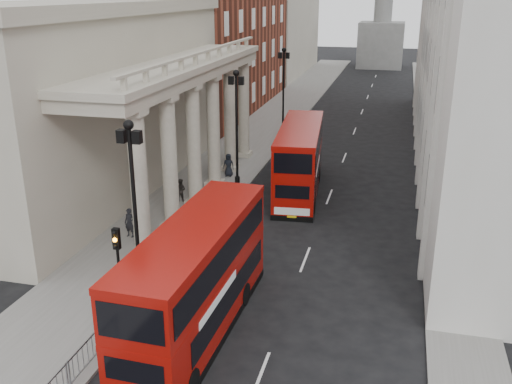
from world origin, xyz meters
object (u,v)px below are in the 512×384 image
Objects in this scene: pedestrian_a at (130,223)px; lamp_post_north at (283,86)px; pedestrian_b at (180,190)px; lamp_post_mid at (237,122)px; pedestrian_c at (229,165)px; bus_near at (197,278)px; lamp_post_south at (134,200)px; traffic_light at (118,258)px; bus_far at (300,158)px.

lamp_post_north is at bearing 90.42° from pedestrian_a.
lamp_post_mid is at bearing -122.18° from pedestrian_b.
pedestrian_c reaches higher than pedestrian_a.
bus_near is at bearing -79.17° from lamp_post_mid.
traffic_light is at bearing -87.16° from lamp_post_south.
pedestrian_c is at bearing 155.09° from bus_far.
traffic_light is (0.10, -2.02, -1.80)m from lamp_post_south.
bus_far is 6.46× the size of pedestrian_c.
traffic_light is at bearing -86.31° from pedestrian_c.
lamp_post_north is 4.80× the size of pedestrian_c.
lamp_post_south reaches higher than bus_far.
pedestrian_a is at bearing 132.78° from bus_near.
lamp_post_north is 0.74× the size of bus_far.
lamp_post_north reaches higher than bus_far.
bus_far is (4.39, 0.37, -2.43)m from lamp_post_mid.
lamp_post_north is (0.00, 16.00, 0.00)m from lamp_post_mid.
bus_far is at bearing -144.79° from pedestrian_b.
lamp_post_south is at bearing -86.17° from pedestrian_c.
bus_near is (3.40, -33.76, -2.42)m from lamp_post_north.
lamp_post_south is at bearing -51.79° from pedestrian_a.
traffic_light is at bearing 108.36° from pedestrian_b.
bus_far is 6.60× the size of pedestrian_a.
lamp_post_south is 8.17m from pedestrian_a.
bus_near is at bearing -40.50° from pedestrian_a.
bus_near is 0.99× the size of bus_far.
bus_near reaches higher than bus_far.
pedestrian_b is (-2.90, -3.61, -4.01)m from lamp_post_mid.
lamp_post_mid is 4.80× the size of pedestrian_c.
bus_far is at bearing 4.78° from lamp_post_mid.
lamp_post_north reaches higher than bus_near.
pedestrian_c is (-1.47, 20.41, -2.12)m from traffic_light.
bus_near reaches higher than pedestrian_a.
lamp_post_south is 0.74× the size of bus_far.
pedestrian_c is (-1.37, 18.39, -3.93)m from lamp_post_south.
bus_far is at bearing 74.97° from lamp_post_south.
lamp_post_mid is at bearing -90.00° from lamp_post_north.
bus_near reaches higher than pedestrian_b.
lamp_post_south reaches higher than pedestrian_a.
lamp_post_south reaches higher than bus_near.
pedestrian_b is at bearing 103.18° from lamp_post_south.
lamp_post_south and lamp_post_mid have the same top height.
pedestrian_a is (-3.57, -9.80, -3.94)m from lamp_post_mid.
bus_near is at bearing -27.33° from lamp_post_south.
pedestrian_b is at bearing -156.96° from bus_far.
lamp_post_north is at bearing 90.17° from traffic_light.
pedestrian_a is at bearing 119.92° from lamp_post_south.
lamp_post_north is at bearing 100.12° from bus_far.
lamp_post_mid is at bearing -60.59° from pedestrian_c.
pedestrian_c reaches higher than pedestrian_b.
pedestrian_b is at bearing 101.77° from traffic_light.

